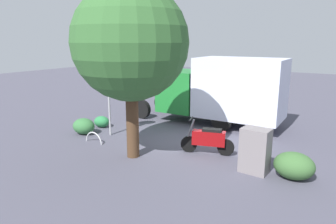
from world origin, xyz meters
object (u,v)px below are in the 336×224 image
box_truck_near (220,89)px  street_tree (130,43)px  stop_sign (108,86)px  motorcycle (208,139)px  bike_rack_hoop (94,143)px  utility_cabinet (255,151)px

box_truck_near → street_tree: 5.72m
stop_sign → street_tree: street_tree is taller
motorcycle → bike_rack_hoop: (4.13, 1.21, -0.52)m
stop_sign → bike_rack_hoop: stop_sign is taller
motorcycle → bike_rack_hoop: 4.33m
stop_sign → street_tree: (-2.26, 1.37, 1.67)m
bike_rack_hoop → box_truck_near: bearing=-120.7°
box_truck_near → utility_cabinet: box_truck_near is taller
box_truck_near → bike_rack_hoop: box_truck_near is taller
box_truck_near → motorcycle: 4.10m
box_truck_near → stop_sign: bearing=51.2°
stop_sign → street_tree: size_ratio=0.55×
street_tree → bike_rack_hoop: 4.25m
box_truck_near → motorcycle: size_ratio=3.90×
street_tree → stop_sign: bearing=-31.2°
bike_rack_hoop → utility_cabinet: bearing=-174.6°
motorcycle → street_tree: 4.03m
stop_sign → bike_rack_hoop: 2.27m
stop_sign → bike_rack_hoop: (-0.14, 1.06, -2.00)m
stop_sign → utility_cabinet: bearing=175.3°
stop_sign → utility_cabinet: 6.20m
box_truck_near → stop_sign: 5.00m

